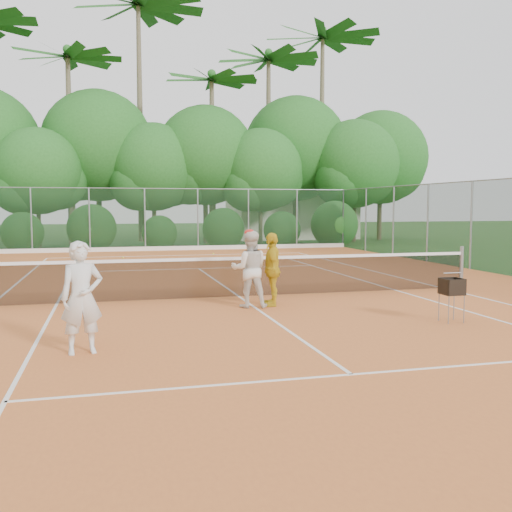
% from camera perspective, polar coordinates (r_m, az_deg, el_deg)
% --- Properties ---
extents(ground, '(120.00, 120.00, 0.00)m').
position_cam_1_polar(ground, '(13.49, -1.61, -4.24)').
color(ground, '#214619').
rests_on(ground, ground).
extents(clay_court, '(18.00, 36.00, 0.02)m').
position_cam_1_polar(clay_court, '(13.49, -1.61, -4.19)').
color(clay_court, '#CD6B2F').
rests_on(clay_court, ground).
extents(club_building, '(8.00, 5.00, 3.00)m').
position_cam_1_polar(club_building, '(38.87, 3.48, 4.01)').
color(club_building, beige).
rests_on(club_building, ground).
extents(tennis_net, '(11.97, 0.10, 1.10)m').
position_cam_1_polar(tennis_net, '(13.41, -1.61, -1.99)').
color(tennis_net, gray).
rests_on(tennis_net, clay_court).
extents(player_white, '(0.66, 0.49, 1.65)m').
position_cam_1_polar(player_white, '(8.66, -17.03, -4.00)').
color(player_white, silver).
rests_on(player_white, clay_court).
extents(player_center_grp, '(0.90, 0.76, 1.66)m').
position_cam_1_polar(player_center_grp, '(12.08, -0.64, -1.28)').
color(player_center_grp, silver).
rests_on(player_center_grp, clay_court).
extents(player_yellow, '(0.57, 0.99, 1.58)m').
position_cam_1_polar(player_yellow, '(12.28, 1.60, -1.34)').
color(player_yellow, gold).
rests_on(player_yellow, clay_court).
extents(ball_hopper, '(0.36, 0.36, 0.82)m').
position_cam_1_polar(ball_hopper, '(11.15, 19.00, -2.99)').
color(ball_hopper, gray).
rests_on(ball_hopper, clay_court).
extents(stray_ball_a, '(0.07, 0.07, 0.07)m').
position_cam_1_polar(stray_ball_a, '(22.02, -17.51, -0.74)').
color(stray_ball_a, yellow).
rests_on(stray_ball_a, clay_court).
extents(stray_ball_b, '(0.07, 0.07, 0.07)m').
position_cam_1_polar(stray_ball_b, '(24.11, -13.17, -0.16)').
color(stray_ball_b, gold).
rests_on(stray_ball_b, clay_court).
extents(stray_ball_c, '(0.07, 0.07, 0.07)m').
position_cam_1_polar(stray_ball_c, '(25.48, -4.27, 0.23)').
color(stray_ball_c, '#D8EB36').
rests_on(stray_ball_c, clay_court).
extents(court_markings, '(11.03, 23.83, 0.01)m').
position_cam_1_polar(court_markings, '(13.49, -1.61, -4.14)').
color(court_markings, white).
rests_on(court_markings, clay_court).
extents(fence_back, '(18.07, 0.07, 3.00)m').
position_cam_1_polar(fence_back, '(28.15, -8.43, 3.63)').
color(fence_back, '#19381E').
rests_on(fence_back, clay_court).
extents(tropical_treeline, '(32.10, 8.49, 15.03)m').
position_cam_1_polar(tropical_treeline, '(33.62, -6.99, 10.00)').
color(tropical_treeline, brown).
rests_on(tropical_treeline, ground).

